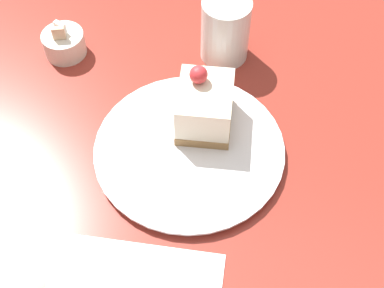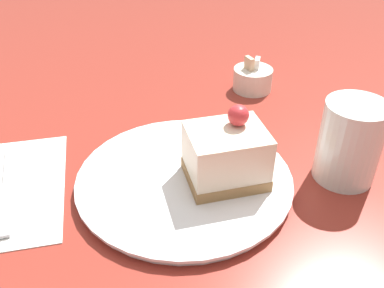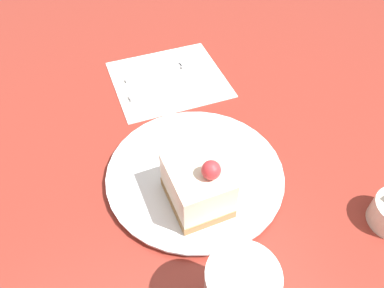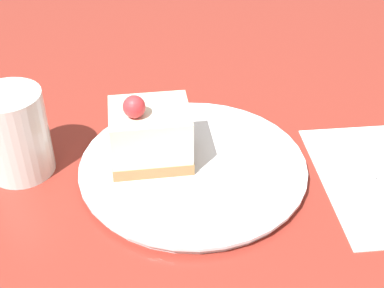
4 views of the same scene
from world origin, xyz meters
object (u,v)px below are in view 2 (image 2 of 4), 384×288
cake_slice (226,155)px  sugar_bowl (253,79)px  knife (6,195)px  drinking_glass (350,142)px  plate (184,178)px

cake_slice → sugar_bowl: (0.11, 0.25, -0.03)m
knife → cake_slice: bearing=-12.7°
drinking_glass → sugar_bowl: bearing=100.6°
cake_slice → knife: 0.27m
knife → drinking_glass: bearing=-11.5°
sugar_bowl → drinking_glass: bearing=-79.4°
knife → sugar_bowl: sugar_bowl is taller
knife → drinking_glass: drinking_glass is taller
cake_slice → sugar_bowl: cake_slice is taller
drinking_glass → plate: bearing=174.9°
cake_slice → sugar_bowl: bearing=61.8°
cake_slice → sugar_bowl: size_ratio=1.48×
sugar_bowl → drinking_glass: 0.26m
plate → cake_slice: 0.07m
plate → drinking_glass: 0.21m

